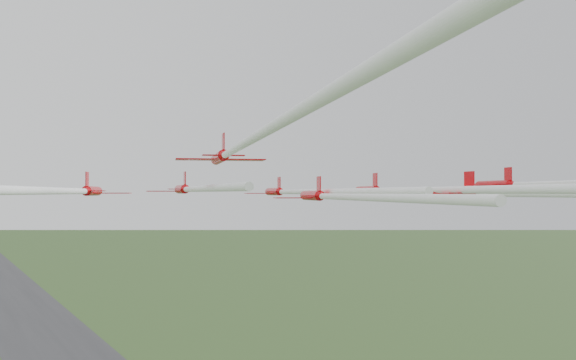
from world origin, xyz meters
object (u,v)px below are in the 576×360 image
jet_lead (297,192)px  jet_row2_right (398,190)px  jet_row3_mid (335,196)px  jet_row4_left (247,142)px  jet_row4_right (572,193)px  jet_row2_left (191,189)px  jet_row3_left (74,191)px

jet_lead → jet_row2_right: 15.88m
jet_row3_mid → jet_row4_left: jet_row4_left is taller
jet_row2_right → jet_row4_left: 38.16m
jet_lead → jet_row4_left: 45.94m
jet_lead → jet_row4_right: (-4.10, -44.81, -0.19)m
jet_row3_mid → jet_row2_right: bearing=45.6°
jet_lead → jet_row2_right: jet_row2_right is taller
jet_row2_left → jet_row2_right: (21.12, -11.28, -0.16)m
jet_row2_left → jet_row3_mid: size_ratio=1.05×
jet_lead → jet_row2_left: jet_row2_left is taller
jet_lead → jet_row4_left: (-25.57, -38.05, 3.01)m
jet_row2_left → jet_row4_left: (-9.26, -34.20, 2.71)m
jet_row4_left → jet_row4_right: jet_row4_left is taller
jet_lead → jet_row3_left: bearing=-143.1°
jet_row4_left → jet_row4_right: bearing=0.5°
jet_row2_left → jet_row2_right: bearing=-13.8°
jet_row2_left → jet_row3_left: (-14.40, -7.41, -0.26)m
jet_row2_left → jet_row3_mid: (8.16, -17.58, -0.79)m
jet_row2_left → jet_row4_left: size_ratio=0.78×
jet_lead → jet_row3_mid: (-8.15, -21.43, -0.49)m
jet_row3_left → jet_row3_mid: 24.76m
jet_lead → jet_row4_right: jet_lead is taller
jet_row2_left → jet_row3_mid: 19.39m
jet_lead → jet_row3_mid: 22.93m
jet_lead → jet_row4_right: 45.00m
jet_row2_left → jet_row3_left: jet_row2_left is taller
jet_row2_left → jet_row3_left: size_ratio=1.09×
jet_row3_left → jet_row3_mid: jet_row3_left is taller
jet_lead → jet_row2_left: (-16.31, -3.85, 0.29)m
jet_row3_left → jet_row4_right: (26.62, -33.55, -0.22)m
jet_row4_left → jet_row3_mid: bearing=61.7°
jet_lead → jet_row3_mid: bearing=-94.1°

